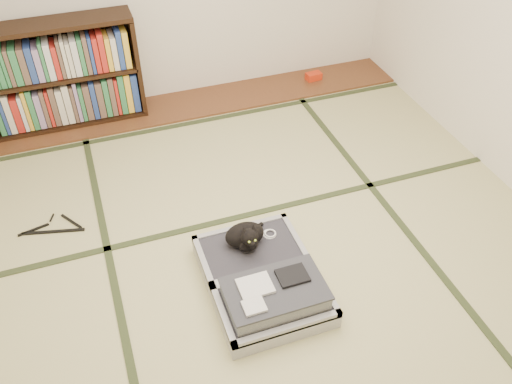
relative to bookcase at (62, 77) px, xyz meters
name	(u,v)px	position (x,y,z in m)	size (l,w,h in m)	color
floor	(266,254)	(1.07, -2.07, -0.45)	(4.50, 4.50, 0.00)	tan
wood_strip	(192,104)	(1.07, -0.07, -0.44)	(4.00, 0.50, 0.02)	brown
red_item	(314,76)	(2.32, -0.04, -0.40)	(0.15, 0.09, 0.07)	red
room_shell	(270,52)	(1.07, -2.07, 1.01)	(4.50, 4.50, 4.50)	white
tatami_borders	(243,207)	(1.07, -1.58, -0.45)	(4.00, 4.50, 0.01)	#2D381E
bookcase	(62,77)	(0.00, 0.00, 0.00)	(1.30, 0.30, 0.92)	black
suitcase	(264,282)	(0.95, -2.36, -0.36)	(0.67, 0.89, 0.26)	#A4A5A9
cat	(246,236)	(0.93, -2.07, -0.23)	(0.30, 0.30, 0.24)	black
cable_coil	(270,234)	(1.11, -2.03, -0.31)	(0.09, 0.09, 0.02)	white
hanger	(53,228)	(-0.26, -1.35, -0.44)	(0.45, 0.25, 0.01)	black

